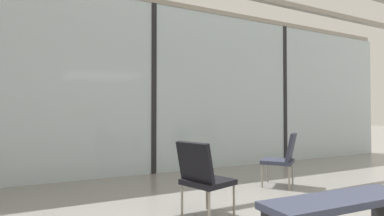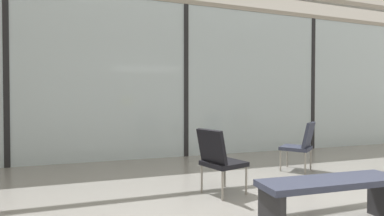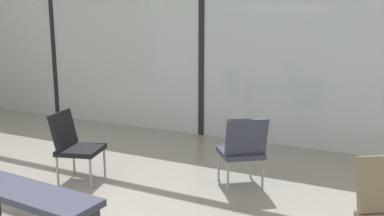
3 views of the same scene
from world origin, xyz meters
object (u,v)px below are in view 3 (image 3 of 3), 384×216
Objects in this scene: parked_airplane at (272,18)px; lounge_chair_3 at (74,142)px; waiting_bench at (26,201)px; lounge_chair_4 at (243,147)px.

parked_airplane reaches higher than lounge_chair_3.
lounge_chair_3 is (0.18, -9.16, -1.78)m from parked_airplane.
parked_airplane is at bearing -15.98° from lounge_chair_3.
parked_airplane is 16.76× the size of lounge_chair_3.
waiting_bench is at bearing -85.51° from parked_airplane.
lounge_chair_3 is at bearing 119.54° from waiting_bench.
waiting_bench is at bearing 19.93° from lounge_chair_4.
lounge_chair_4 is at bearing -86.05° from lounge_chair_3.
lounge_chair_3 is 2.06m from lounge_chair_4.
lounge_chair_4 is (1.92, 0.74, 0.00)m from lounge_chair_3.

